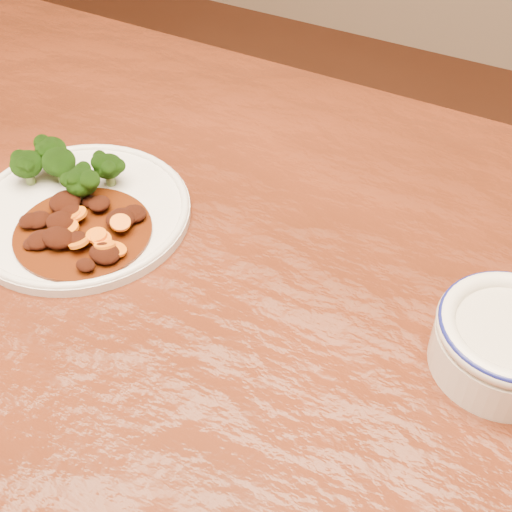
% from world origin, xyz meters
% --- Properties ---
extents(dining_table, '(1.51, 0.92, 0.75)m').
position_xyz_m(dining_table, '(0.00, 0.00, 0.67)').
color(dining_table, '#5C2310').
rests_on(dining_table, ground).
extents(dinner_plate, '(0.23, 0.23, 0.01)m').
position_xyz_m(dinner_plate, '(-0.17, 0.07, 0.76)').
color(dinner_plate, white).
rests_on(dinner_plate, dining_table).
extents(broccoli_florets, '(0.11, 0.07, 0.04)m').
position_xyz_m(broccoli_florets, '(-0.21, 0.10, 0.78)').
color(broccoli_florets, olive).
rests_on(broccoli_florets, dinner_plate).
extents(mince_stew, '(0.14, 0.14, 0.02)m').
position_xyz_m(mince_stew, '(-0.15, 0.04, 0.77)').
color(mince_stew, '#4B2008').
rests_on(mince_stew, dinner_plate).
extents(dip_bowl, '(0.12, 0.12, 0.06)m').
position_xyz_m(dip_bowl, '(0.27, 0.08, 0.78)').
color(dip_bowl, white).
rests_on(dip_bowl, dining_table).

